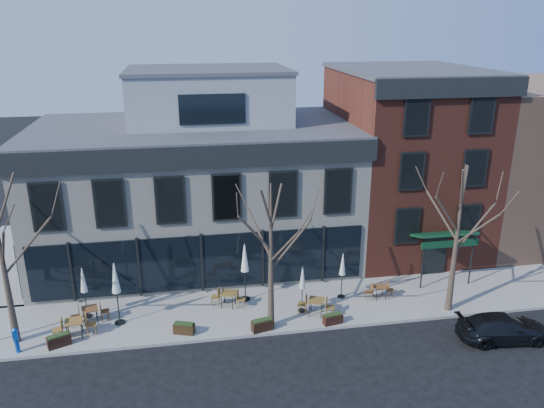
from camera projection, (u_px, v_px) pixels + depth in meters
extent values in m
plane|color=black|center=(203.00, 294.00, 28.27)|extent=(120.00, 120.00, 0.00)
cube|color=gray|center=(270.00, 308.00, 26.77)|extent=(33.50, 4.70, 0.15)
cube|color=gray|center=(12.00, 261.00, 32.03)|extent=(4.50, 12.00, 0.15)
cube|color=beige|center=(196.00, 194.00, 31.61)|extent=(18.00, 10.00, 8.00)
cube|color=#47474C|center=(193.00, 127.00, 30.28)|extent=(18.30, 10.30, 0.30)
cube|color=black|center=(197.00, 157.00, 25.68)|extent=(18.30, 0.25, 1.10)
cube|color=black|center=(26.00, 142.00, 28.98)|extent=(0.25, 10.30, 1.10)
cube|color=black|center=(202.00, 262.00, 27.59)|extent=(17.20, 0.12, 3.00)
cube|color=black|center=(37.00, 243.00, 29.92)|extent=(0.12, 7.50, 3.00)
cube|color=gray|center=(209.00, 97.00, 30.86)|extent=(9.00, 6.50, 3.00)
cube|color=maroon|center=(404.00, 161.00, 33.20)|extent=(8.00, 10.00, 11.00)
cube|color=#47474C|center=(412.00, 70.00, 31.38)|extent=(8.20, 10.20, 0.25)
cube|color=black|center=(453.00, 88.00, 26.76)|extent=(8.20, 0.25, 1.00)
cube|color=#0B311A|center=(444.00, 234.00, 28.61)|extent=(3.20, 1.66, 0.67)
cube|color=black|center=(434.00, 256.00, 29.90)|extent=(1.40, 0.10, 2.50)
cube|color=#8C664C|center=(537.00, 158.00, 35.90)|extent=(12.00, 12.00, 10.00)
cone|color=#382B21|center=(3.00, 261.00, 22.58)|extent=(0.34, 0.34, 7.92)
cylinder|color=#382B21|center=(28.00, 246.00, 22.74)|extent=(2.23, 0.50, 2.48)
cylinder|color=#382B21|center=(3.00, 249.00, 21.45)|extent=(1.03, 2.04, 2.28)
cone|color=#382B21|center=(271.00, 258.00, 23.92)|extent=(0.34, 0.34, 7.04)
cylinder|color=#382B21|center=(291.00, 245.00, 24.06)|extent=(2.00, 0.46, 2.21)
cylinder|color=#382B21|center=(259.00, 233.00, 24.35)|extent=(0.93, 1.84, 1.91)
cylinder|color=#382B21|center=(255.00, 233.00, 23.09)|extent=(1.61, 0.68, 1.97)
cylinder|color=#382B21|center=(283.00, 248.00, 22.91)|extent=(0.93, 1.83, 2.03)
cone|color=#382B21|center=(456.00, 240.00, 25.28)|extent=(0.34, 0.34, 7.48)
cylinder|color=#382B21|center=(475.00, 227.00, 25.43)|extent=(2.12, 0.48, 2.35)
cylinder|color=#382B21|center=(441.00, 215.00, 25.75)|extent=(0.98, 1.94, 2.03)
cylinder|color=#382B21|center=(447.00, 215.00, 24.41)|extent=(1.71, 0.71, 2.09)
cylinder|color=#382B21|center=(477.00, 230.00, 24.21)|extent=(0.98, 1.94, 2.16)
imported|color=black|center=(504.00, 328.00, 24.05)|extent=(4.33, 2.06, 1.22)
cylinder|color=#0C3FA4|center=(17.00, 346.00, 22.98)|extent=(0.19, 0.19, 0.66)
cube|color=#0C3FA4|center=(15.00, 334.00, 22.80)|extent=(0.21, 0.18, 0.47)
cone|color=#0C3FA4|center=(14.00, 329.00, 22.70)|extent=(0.24, 0.24, 0.11)
cube|color=brown|center=(74.00, 321.00, 23.96)|extent=(0.87, 0.87, 0.04)
cylinder|color=black|center=(67.00, 334.00, 23.73)|extent=(0.04, 0.04, 0.79)
cylinder|color=black|center=(82.00, 331.00, 23.90)|extent=(0.04, 0.04, 0.79)
cylinder|color=black|center=(68.00, 326.00, 24.28)|extent=(0.04, 0.04, 0.79)
cylinder|color=black|center=(82.00, 324.00, 24.46)|extent=(0.04, 0.04, 0.79)
cube|color=brown|center=(90.00, 309.00, 25.10)|extent=(0.86, 0.86, 0.04)
cylinder|color=black|center=(85.00, 320.00, 24.87)|extent=(0.04, 0.04, 0.74)
cylinder|color=black|center=(97.00, 317.00, 25.08)|extent=(0.04, 0.04, 0.74)
cylinder|color=black|center=(84.00, 314.00, 25.37)|extent=(0.04, 0.04, 0.74)
cylinder|color=black|center=(96.00, 312.00, 25.58)|extent=(0.04, 0.04, 0.74)
cube|color=brown|center=(228.00, 293.00, 26.56)|extent=(0.91, 0.91, 0.04)
cylinder|color=black|center=(221.00, 302.00, 26.47)|extent=(0.04, 0.04, 0.73)
cylinder|color=black|center=(232.00, 303.00, 26.38)|extent=(0.04, 0.04, 0.73)
cylinder|color=black|center=(224.00, 296.00, 27.00)|extent=(0.04, 0.04, 0.73)
cylinder|color=black|center=(235.00, 297.00, 26.91)|extent=(0.04, 0.04, 0.73)
cube|color=brown|center=(316.00, 300.00, 25.80)|extent=(0.98, 0.98, 0.04)
cylinder|color=black|center=(309.00, 310.00, 25.73)|extent=(0.04, 0.04, 0.77)
cylinder|color=black|center=(321.00, 311.00, 25.59)|extent=(0.04, 0.04, 0.77)
cylinder|color=black|center=(311.00, 304.00, 26.27)|extent=(0.04, 0.04, 0.77)
cylinder|color=black|center=(323.00, 305.00, 26.14)|extent=(0.04, 0.04, 0.77)
cube|color=brown|center=(380.00, 287.00, 27.34)|extent=(0.64, 0.64, 0.04)
cylinder|color=black|center=(377.00, 295.00, 27.17)|extent=(0.04, 0.04, 0.66)
cylinder|color=black|center=(386.00, 294.00, 27.26)|extent=(0.04, 0.04, 0.66)
cylinder|color=black|center=(373.00, 291.00, 27.65)|extent=(0.04, 0.04, 0.66)
cylinder|color=black|center=(382.00, 290.00, 27.73)|extent=(0.04, 0.04, 0.66)
cylinder|color=black|center=(88.00, 316.00, 25.84)|extent=(0.42, 0.42, 0.06)
cylinder|color=black|center=(85.00, 298.00, 25.51)|extent=(0.05, 0.05, 2.08)
cone|color=silver|center=(83.00, 280.00, 25.20)|extent=(0.34, 0.34, 1.23)
cylinder|color=black|center=(120.00, 322.00, 25.29)|extent=(0.50, 0.50, 0.07)
cylinder|color=black|center=(118.00, 300.00, 24.89)|extent=(0.06, 0.06, 2.52)
cone|color=silver|center=(115.00, 278.00, 24.51)|extent=(0.41, 0.41, 1.49)
cylinder|color=black|center=(245.00, 299.00, 27.42)|extent=(0.50, 0.50, 0.07)
cylinder|color=black|center=(245.00, 278.00, 27.02)|extent=(0.06, 0.06, 2.50)
cone|color=white|center=(245.00, 258.00, 26.64)|extent=(0.41, 0.41, 1.48)
cylinder|color=black|center=(302.00, 310.00, 26.34)|extent=(0.39, 0.39, 0.05)
cylinder|color=black|center=(302.00, 294.00, 26.02)|extent=(0.04, 0.04, 1.95)
cone|color=beige|center=(302.00, 277.00, 25.73)|extent=(0.32, 0.32, 1.15)
cylinder|color=black|center=(341.00, 296.00, 27.68)|extent=(0.40, 0.40, 0.05)
cylinder|color=black|center=(342.00, 280.00, 27.36)|extent=(0.04, 0.04, 1.98)
cone|color=silver|center=(343.00, 264.00, 27.07)|extent=(0.32, 0.32, 1.17)
cube|color=black|center=(59.00, 341.00, 23.45)|extent=(1.07, 0.76, 0.50)
cube|color=#1E3314|center=(58.00, 336.00, 23.36)|extent=(0.95, 0.65, 0.08)
cube|color=black|center=(184.00, 329.00, 24.40)|extent=(1.03, 0.68, 0.48)
cube|color=#1E3314|center=(184.00, 324.00, 24.32)|extent=(0.92, 0.58, 0.08)
cube|color=black|center=(263.00, 325.00, 24.64)|extent=(1.09, 0.63, 0.51)
cube|color=#1E3314|center=(263.00, 320.00, 24.55)|extent=(0.97, 0.53, 0.08)
cube|color=black|center=(333.00, 319.00, 25.19)|extent=(0.98, 0.52, 0.46)
cube|color=#1E3314|center=(333.00, 315.00, 25.10)|extent=(0.87, 0.43, 0.07)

